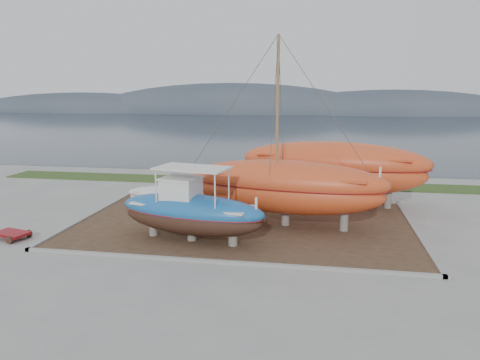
% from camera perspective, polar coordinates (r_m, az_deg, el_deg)
% --- Properties ---
extents(ground, '(140.00, 140.00, 0.00)m').
position_cam_1_polar(ground, '(22.32, -1.24, -8.23)').
color(ground, gray).
rests_on(ground, ground).
extents(dirt_patch, '(18.00, 12.00, 0.06)m').
position_cam_1_polar(dirt_patch, '(26.05, 0.47, -5.29)').
color(dirt_patch, '#422D1E').
rests_on(dirt_patch, ground).
extents(curb_frame, '(18.60, 12.60, 0.15)m').
position_cam_1_polar(curb_frame, '(26.04, 0.48, -5.20)').
color(curb_frame, gray).
rests_on(curb_frame, ground).
extents(grass_strip, '(44.00, 3.00, 0.08)m').
position_cam_1_polar(grass_strip, '(37.12, 3.42, -0.32)').
color(grass_strip, '#284219').
rests_on(grass_strip, ground).
extents(sea, '(260.00, 100.00, 0.04)m').
position_cam_1_polar(sea, '(91.04, 7.41, 6.39)').
color(sea, '#17242F').
rests_on(sea, ground).
extents(mountain_ridge, '(200.00, 36.00, 20.00)m').
position_cam_1_polar(mountain_ridge, '(145.89, 8.45, 8.12)').
color(mountain_ridge, '#333D49').
rests_on(mountain_ridge, ground).
extents(blue_caique, '(7.85, 3.78, 3.63)m').
position_cam_1_polar(blue_caique, '(22.79, -5.95, -2.95)').
color(blue_caique, '#1A5FA4').
rests_on(blue_caique, dirt_patch).
extents(white_dinghy, '(4.50, 1.99, 1.32)m').
position_cam_1_polar(white_dinghy, '(29.53, -9.36, -2.09)').
color(white_dinghy, silver).
rests_on(white_dinghy, dirt_patch).
extents(orange_sailboat, '(11.23, 4.91, 10.05)m').
position_cam_1_polar(orange_sailboat, '(24.82, 5.78, 5.72)').
color(orange_sailboat, '#C8461E').
rests_on(orange_sailboat, dirt_patch).
extents(orange_bare_hull, '(12.37, 5.40, 3.92)m').
position_cam_1_polar(orange_bare_hull, '(30.45, 11.24, 0.75)').
color(orange_bare_hull, '#C8461E').
rests_on(orange_bare_hull, dirt_patch).
extents(red_trailer, '(2.77, 1.88, 0.36)m').
position_cam_1_polar(red_trailer, '(26.08, -26.06, -6.10)').
color(red_trailer, maroon).
rests_on(red_trailer, ground).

